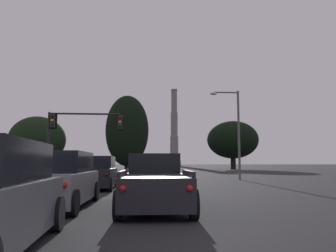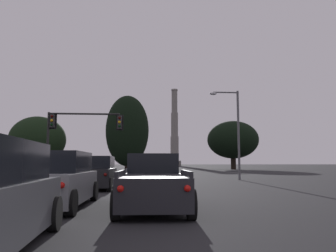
# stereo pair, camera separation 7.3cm
# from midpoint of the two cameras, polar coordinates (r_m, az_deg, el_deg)

# --- Properties ---
(suv_left_lane_second) EXTENTS (2.17, 4.93, 1.86)m
(suv_left_lane_second) POSITION_cam_midpoint_polar(r_m,az_deg,el_deg) (11.75, -18.67, -8.95)
(suv_left_lane_second) COLOR gray
(suv_left_lane_second) RESTS_ON ground_plane
(suv_left_lane_front) EXTENTS (2.10, 4.91, 1.86)m
(suv_left_lane_front) POSITION_cam_midpoint_polar(r_m,az_deg,el_deg) (19.37, -12.32, -8.01)
(suv_left_lane_front) COLOR black
(suv_left_lane_front) RESTS_ON ground_plane
(pickup_truck_center_lane_second) EXTENTS (2.30, 5.55, 1.82)m
(pickup_truck_center_lane_second) POSITION_cam_midpoint_polar(r_m,az_deg,el_deg) (11.21, -2.50, -9.89)
(pickup_truck_center_lane_second) COLOR #232328
(pickup_truck_center_lane_second) RESTS_ON ground_plane
(suv_center_lane_front) EXTENTS (2.12, 4.91, 1.86)m
(suv_center_lane_front) POSITION_cam_midpoint_polar(r_m,az_deg,el_deg) (19.78, -4.33, -8.10)
(suv_center_lane_front) COLOR #4C4F54
(suv_center_lane_front) RESTS_ON ground_plane
(traffic_light_overhead_left) EXTENTS (5.97, 0.50, 5.40)m
(traffic_light_overhead_left) POSITION_cam_midpoint_polar(r_m,az_deg,el_deg) (26.51, -16.00, -0.39)
(traffic_light_overhead_left) COLOR black
(traffic_light_overhead_left) RESTS_ON ground_plane
(street_lamp) EXTENTS (2.63, 0.36, 7.86)m
(street_lamp) POSITION_cam_midpoint_polar(r_m,az_deg,el_deg) (29.44, 11.38, 0.22)
(street_lamp) COLOR #56565B
(street_lamp) RESTS_ON ground_plane
(smokestack) EXTENTS (6.57, 6.57, 39.11)m
(smokestack) POSITION_cam_midpoint_polar(r_m,az_deg,el_deg) (166.01, 1.08, -1.64)
(smokestack) COLOR slate
(smokestack) RESTS_ON ground_plane
(treeline_far_left) EXTENTS (8.80, 7.92, 15.34)m
(treeline_far_left) POSITION_cam_midpoint_polar(r_m,az_deg,el_deg) (67.74, -7.16, -0.80)
(treeline_far_left) COLOR black
(treeline_far_left) RESTS_ON ground_plane
(treeline_center_right) EXTENTS (11.49, 10.34, 10.84)m
(treeline_center_right) POSITION_cam_midpoint_polar(r_m,az_deg,el_deg) (74.95, 11.18, -2.38)
(treeline_center_right) COLOR black
(treeline_center_right) RESTS_ON ground_plane
(treeline_right_mid) EXTENTS (11.00, 9.90, 10.70)m
(treeline_right_mid) POSITION_cam_midpoint_polar(r_m,az_deg,el_deg) (70.09, -21.81, -2.26)
(treeline_right_mid) COLOR black
(treeline_right_mid) RESTS_ON ground_plane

